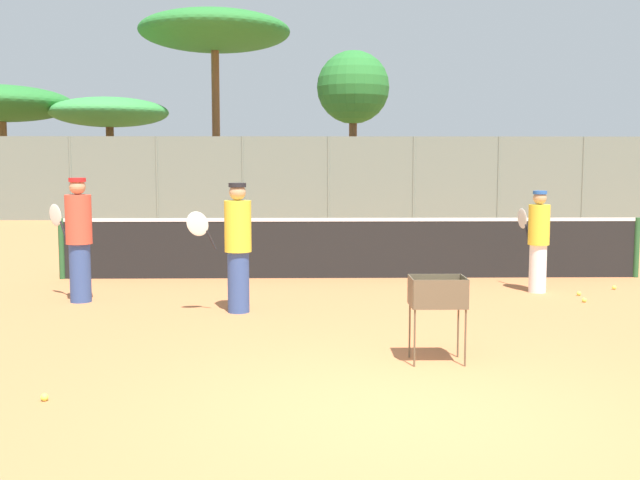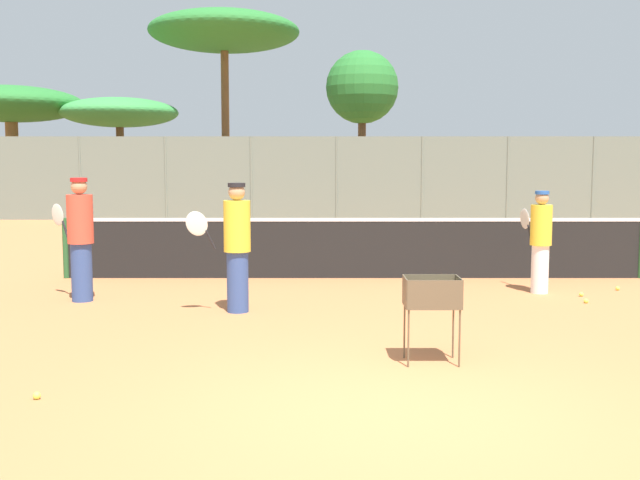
{
  "view_description": "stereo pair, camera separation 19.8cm",
  "coord_description": "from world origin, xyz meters",
  "px_view_note": "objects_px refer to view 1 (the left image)",
  "views": [
    {
      "loc": [
        -0.79,
        -5.94,
        2.03
      ],
      "look_at": [
        -0.61,
        4.09,
        1.0
      ],
      "focal_mm": 42.0,
      "sensor_mm": 36.0,
      "label": 1
    },
    {
      "loc": [
        -0.59,
        -5.94,
        2.03
      ],
      "look_at": [
        -0.61,
        4.09,
        1.0
      ],
      "focal_mm": 42.0,
      "sensor_mm": 36.0,
      "label": 2
    }
  ],
  "objects_px": {
    "ball_cart": "(439,299)",
    "tennis_net": "(351,247)",
    "player_white_outfit": "(79,238)",
    "player_red_cap": "(237,246)",
    "player_yellow_shirt": "(538,240)",
    "parked_car": "(215,196)"
  },
  "relations": [
    {
      "from": "tennis_net",
      "to": "player_white_outfit",
      "type": "bearing_deg",
      "value": -151.74
    },
    {
      "from": "player_red_cap",
      "to": "ball_cart",
      "type": "relative_size",
      "value": 2.0
    },
    {
      "from": "player_white_outfit",
      "to": "ball_cart",
      "type": "distance_m",
      "value": 5.81
    },
    {
      "from": "player_red_cap",
      "to": "parked_car",
      "type": "bearing_deg",
      "value": -98.06
    },
    {
      "from": "ball_cart",
      "to": "parked_car",
      "type": "xyz_separation_m",
      "value": [
        -5.2,
        24.21,
        0.01
      ]
    },
    {
      "from": "player_white_outfit",
      "to": "player_yellow_shirt",
      "type": "bearing_deg",
      "value": -137.67
    },
    {
      "from": "player_red_cap",
      "to": "player_yellow_shirt",
      "type": "relative_size",
      "value": 1.1
    },
    {
      "from": "tennis_net",
      "to": "ball_cart",
      "type": "xyz_separation_m",
      "value": [
        0.56,
        -5.66,
        0.1
      ]
    },
    {
      "from": "ball_cart",
      "to": "parked_car",
      "type": "bearing_deg",
      "value": 102.13
    },
    {
      "from": "player_white_outfit",
      "to": "parked_car",
      "type": "bearing_deg",
      "value": -51.95
    },
    {
      "from": "ball_cart",
      "to": "tennis_net",
      "type": "bearing_deg",
      "value": 95.65
    },
    {
      "from": "parked_car",
      "to": "tennis_net",
      "type": "bearing_deg",
      "value": -75.95
    },
    {
      "from": "ball_cart",
      "to": "parked_car",
      "type": "relative_size",
      "value": 0.21
    },
    {
      "from": "player_yellow_shirt",
      "to": "parked_car",
      "type": "height_order",
      "value": "player_yellow_shirt"
    },
    {
      "from": "player_red_cap",
      "to": "tennis_net",
      "type": "bearing_deg",
      "value": -135.45
    },
    {
      "from": "tennis_net",
      "to": "ball_cart",
      "type": "distance_m",
      "value": 5.68
    },
    {
      "from": "player_yellow_shirt",
      "to": "player_red_cap",
      "type": "bearing_deg",
      "value": 94.71
    },
    {
      "from": "player_yellow_shirt",
      "to": "ball_cart",
      "type": "distance_m",
      "value": 4.74
    },
    {
      "from": "player_yellow_shirt",
      "to": "tennis_net",
      "type": "bearing_deg",
      "value": 48.44
    },
    {
      "from": "ball_cart",
      "to": "player_white_outfit",
      "type": "bearing_deg",
      "value": 143.65
    },
    {
      "from": "tennis_net",
      "to": "parked_car",
      "type": "relative_size",
      "value": 2.45
    },
    {
      "from": "player_white_outfit",
      "to": "player_red_cap",
      "type": "bearing_deg",
      "value": -162.32
    }
  ]
}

